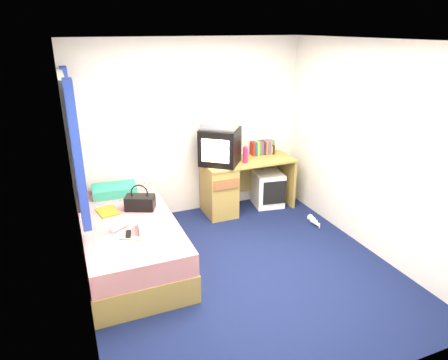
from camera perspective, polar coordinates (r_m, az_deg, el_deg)
name	(u,v)px	position (r m, az deg, el deg)	size (l,w,h in m)	color
ground	(242,270)	(4.53, 2.56, -12.68)	(3.40, 3.40, 0.00)	#0C1438
room_shell	(244,143)	(3.91, 2.91, 5.28)	(3.40, 3.40, 3.40)	white
bed	(130,241)	(4.65, -13.33, -8.43)	(1.01, 2.00, 0.54)	#A98E46
pillow	(115,190)	(5.18, -15.37, -1.40)	(0.53, 0.34, 0.12)	#1871A1
desk	(230,185)	(5.67, 0.86, -0.72)	(1.30, 0.55, 0.75)	#A98E46
storage_cube	(268,189)	(5.97, 6.28, -1.28)	(0.41, 0.41, 0.51)	white
crt_tv	(220,146)	(5.42, -0.58, 4.84)	(0.67, 0.66, 0.49)	black
vcr	(220,125)	(5.35, -0.58, 7.83)	(0.46, 0.33, 0.09)	#B3B4B6
book_row	(262,148)	(5.90, 5.48, 4.64)	(0.34, 0.13, 0.20)	maroon
picture_frame	(271,149)	(5.94, 6.77, 4.40)	(0.02, 0.12, 0.14)	black
pink_water_bottle	(245,155)	(5.50, 3.07, 3.53)	(0.07, 0.07, 0.21)	#EB2157
aerosol_can	(238,154)	(5.62, 1.94, 3.76)	(0.05, 0.05, 0.18)	white
handbag	(140,202)	(4.69, -11.90, -3.09)	(0.37, 0.30, 0.30)	black
towel	(154,225)	(4.23, -10.02, -6.33)	(0.31, 0.26, 0.10)	silver
magazine	(108,212)	(4.74, -16.30, -4.34)	(0.21, 0.28, 0.01)	yellow
water_bottle	(120,226)	(4.31, -14.70, -6.39)	(0.07, 0.07, 0.20)	white
colour_swatch_fan	(131,238)	(4.12, -13.15, -8.10)	(0.22, 0.06, 0.01)	gold
remote_control	(128,234)	(4.18, -13.49, -7.57)	(0.05, 0.16, 0.02)	black
window_assembly	(72,140)	(4.44, -20.88, 5.39)	(0.11, 1.42, 1.40)	silver
white_heels	(315,222)	(5.57, 12.93, -5.87)	(0.14, 0.31, 0.09)	silver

